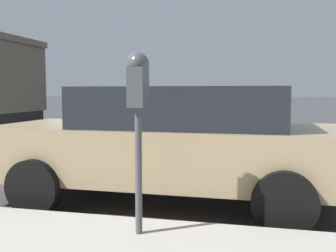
{
  "coord_description": "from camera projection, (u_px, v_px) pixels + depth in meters",
  "views": [
    {
      "loc": [
        -5.8,
        -1.49,
        1.39
      ],
      "look_at": [
        -2.26,
        -0.66,
        1.08
      ],
      "focal_mm": 42.0,
      "sensor_mm": 36.0,
      "label": 1
    }
  ],
  "objects": [
    {
      "name": "ground_plane",
      "position": [
        160.0,
        182.0,
        6.09
      ],
      "size": [
        220.0,
        220.0,
        0.0
      ],
      "primitive_type": "plane",
      "color": "#424244"
    },
    {
      "name": "car_tan",
      "position": [
        173.0,
        141.0,
        4.93
      ],
      "size": [
        2.02,
        4.41,
        1.45
      ],
      "rotation": [
        0.0,
        0.0,
        -0.01
      ],
      "color": "tan",
      "rests_on": "ground_plane"
    },
    {
      "name": "parking_meter",
      "position": [
        138.0,
        96.0,
        3.33
      ],
      "size": [
        0.21,
        0.19,
        1.57
      ],
      "color": "#4C5156",
      "rests_on": "sidewalk"
    }
  ]
}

